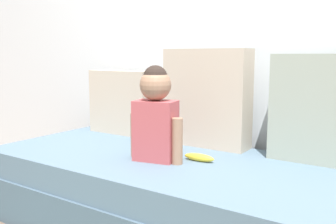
{
  "coord_description": "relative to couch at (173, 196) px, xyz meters",
  "views": [
    {
      "loc": [
        1.08,
        -1.63,
        0.95
      ],
      "look_at": [
        -0.03,
        0.0,
        0.66
      ],
      "focal_mm": 40.35,
      "sensor_mm": 36.0,
      "label": 1
    }
  ],
  "objects": [
    {
      "name": "back_wall",
      "position": [
        0.0,
        0.6,
        1.05
      ],
      "size": [
        5.37,
        0.1,
        2.5
      ],
      "primitive_type": "cube",
      "color": "silver",
      "rests_on": "ground"
    },
    {
      "name": "throw_pillow_right",
      "position": [
        0.67,
        0.37,
        0.48
      ],
      "size": [
        0.52,
        0.16,
        0.55
      ],
      "primitive_type": "cube",
      "color": "#99A393",
      "rests_on": "couch"
    },
    {
      "name": "banana",
      "position": [
        0.14,
        0.04,
        0.23
      ],
      "size": [
        0.17,
        0.05,
        0.04
      ],
      "primitive_type": "ellipsoid",
      "rotation": [
        0.0,
        0.0,
        0.04
      ],
      "color": "yellow",
      "rests_on": "couch"
    },
    {
      "name": "throw_pillow_center",
      "position": [
        0.0,
        0.37,
        0.5
      ],
      "size": [
        0.53,
        0.16,
        0.59
      ],
      "primitive_type": "cube",
      "color": "#C1B29E",
      "rests_on": "couch"
    },
    {
      "name": "throw_pillow_left",
      "position": [
        -0.67,
        0.37,
        0.43
      ],
      "size": [
        0.49,
        0.16,
        0.44
      ],
      "primitive_type": "cube",
      "color": "#C1B29E",
      "rests_on": "couch"
    },
    {
      "name": "toddler",
      "position": [
        -0.06,
        -0.07,
        0.45
      ],
      "size": [
        0.32,
        0.18,
        0.5
      ],
      "color": "#B24C51",
      "rests_on": "couch"
    },
    {
      "name": "couch",
      "position": [
        0.0,
        0.0,
        0.0
      ],
      "size": [
        2.17,
        0.94,
        0.41
      ],
      "color": "#495F70",
      "rests_on": "ground"
    }
  ]
}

